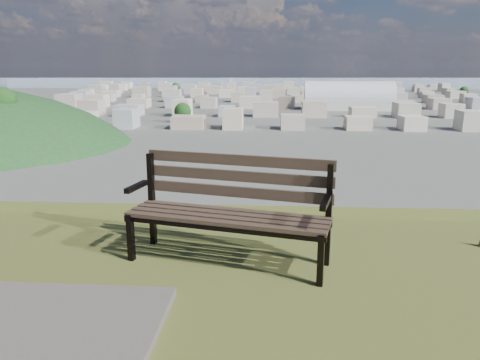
{
  "coord_description": "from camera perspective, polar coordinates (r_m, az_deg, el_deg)",
  "views": [
    {
      "loc": [
        0.21,
        -1.36,
        26.78
      ],
      "look_at": [
        -0.14,
        4.65,
        25.3
      ],
      "focal_mm": 35.0,
      "sensor_mm": 36.0,
      "label": 1
    }
  ],
  "objects": [
    {
      "name": "far_hills",
      "position": [
        1405.62,
        0.87,
        13.79
      ],
      "size": [
        2050.0,
        340.0,
        60.0
      ],
      "color": "#8492A4",
      "rests_on": "ground"
    },
    {
      "name": "park_bench",
      "position": [
        4.31,
        -1.13,
        -2.88
      ],
      "size": [
        1.92,
        1.02,
        0.96
      ],
      "rotation": [
        0.0,
        0.0,
        -0.24
      ],
      "color": "#3F3324",
      "rests_on": "hilltop_mesa"
    },
    {
      "name": "city_blocks",
      "position": [
        396.49,
        3.36,
        10.46
      ],
      "size": [
        395.0,
        361.0,
        7.0
      ],
      "color": "beige",
      "rests_on": "ground"
    },
    {
      "name": "city_trees",
      "position": [
        322.21,
        -1.43,
        9.94
      ],
      "size": [
        406.52,
        387.2,
        9.98
      ],
      "color": "#332819",
      "rests_on": "ground"
    },
    {
      "name": "arena",
      "position": [
        300.1,
        13.03,
        9.4
      ],
      "size": [
        54.75,
        25.31,
        22.67
      ],
      "rotation": [
        0.0,
        0.0,
        -0.05
      ],
      "color": "silver",
      "rests_on": "ground"
    },
    {
      "name": "bay_water",
      "position": [
        901.76,
        3.4,
        12.12
      ],
      "size": [
        2400.0,
        700.0,
        0.12
      ],
      "primitive_type": "cube",
      "color": "#8195A4",
      "rests_on": "ground"
    }
  ]
}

